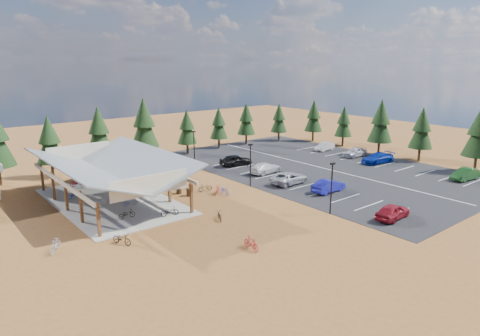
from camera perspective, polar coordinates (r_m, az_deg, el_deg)
ground at (r=46.27m, az=-1.74°, el=-4.15°), size 140.00×140.00×0.00m
asphalt_lot at (r=60.70m, az=10.51°, el=0.11°), size 27.00×44.00×0.04m
concrete_pad at (r=47.40m, az=-16.69°, el=-4.25°), size 10.60×18.60×0.10m
bike_pavilion at (r=46.38m, az=-17.02°, el=0.18°), size 11.65×19.40×4.97m
lamp_post_0 at (r=41.89m, az=12.11°, el=-2.19°), size 0.50×0.25×5.14m
lamp_post_1 at (r=49.98m, az=1.40°, el=0.79°), size 0.50×0.25×5.14m
lamp_post_2 at (r=59.40m, az=-6.14°, el=2.88°), size 0.50×0.25×5.14m
trash_bin_0 at (r=47.43m, az=-6.79°, el=-3.21°), size 0.60×0.60×0.90m
trash_bin_1 at (r=48.38m, az=-8.14°, el=-2.91°), size 0.60×0.60×0.90m
pine_2 at (r=58.69m, az=-24.09°, el=3.45°), size 3.41×3.41×7.96m
pine_3 at (r=62.07m, az=-18.32°, el=4.81°), size 3.65×3.65×8.50m
pine_4 at (r=63.23m, az=-12.67°, el=5.86°), size 4.04×4.04×9.42m
pine_5 at (r=67.92m, az=-7.10°, el=5.48°), size 3.07×3.07×7.16m
pine_6 at (r=72.23m, az=-2.87°, el=6.00°), size 2.99×2.99×6.97m
pine_7 at (r=75.62m, az=0.84°, el=6.58°), size 3.17×3.17×7.39m
pine_8 at (r=79.06m, az=5.22°, el=6.67°), size 3.00×3.00×6.98m
pine_9 at (r=64.28m, az=29.32°, el=4.27°), size 3.85×3.85×8.98m
pine_10 at (r=68.18m, az=23.08°, el=4.90°), size 3.42×3.42×7.98m
pine_11 at (r=70.21m, az=18.26°, el=5.96°), size 3.76×3.76×8.75m
pine_12 at (r=76.37m, az=13.67°, el=6.04°), size 2.97×2.97×6.93m
pine_13 at (r=79.89m, az=9.80°, el=6.86°), size 3.25×3.25×7.56m
bike_0 at (r=41.78m, az=-14.86°, el=-5.93°), size 1.66×0.64×0.86m
bike_1 at (r=46.11m, az=-18.48°, el=-4.19°), size 1.72×0.85×1.00m
bike_2 at (r=49.37m, az=-21.22°, el=-3.35°), size 1.54×0.61×0.80m
bike_3 at (r=53.85m, az=-20.87°, el=-1.75°), size 1.77×0.62×1.05m
bike_4 at (r=41.56m, az=-9.37°, el=-5.71°), size 1.82×1.05×0.90m
bike_5 at (r=45.10m, az=-14.48°, el=-4.36°), size 1.57×0.60×0.92m
bike_6 at (r=48.85m, az=-12.95°, el=-2.80°), size 1.94×1.20×0.96m
bike_7 at (r=52.35m, az=-16.09°, el=-1.84°), size 1.72×0.98×0.99m
bike_8 at (r=36.47m, az=-15.48°, el=-9.07°), size 1.35×1.96×0.98m
bike_9 at (r=36.82m, az=-23.39°, el=-9.48°), size 1.53×1.59×1.04m
bike_11 at (r=34.23m, az=1.49°, el=-10.00°), size 0.61×1.84×1.09m
bike_12 at (r=40.26m, az=-2.76°, el=-6.39°), size 1.19×1.68×0.84m
bike_14 at (r=47.68m, az=-2.07°, el=-3.00°), size 0.86×1.85×0.94m
bike_15 at (r=47.92m, az=-3.04°, el=-2.88°), size 1.58×1.43×1.00m
bike_16 at (r=49.03m, az=-4.65°, el=-2.58°), size 1.75×0.75×0.89m
car_0 at (r=42.81m, az=19.68°, el=-5.47°), size 4.39×2.03×1.46m
car_1 at (r=49.35m, az=11.73°, el=-2.34°), size 4.43×1.60×1.45m
car_2 at (r=51.87m, az=6.61°, el=-1.34°), size 5.20×2.56×1.42m
car_3 at (r=56.41m, az=3.42°, el=-0.00°), size 4.94×2.29×1.40m
car_4 at (r=60.35m, az=-0.57°, el=1.06°), size 4.92×2.75×1.58m
car_5 at (r=60.21m, az=27.86°, el=-0.71°), size 4.60×2.02×1.47m
car_7 at (r=64.90m, az=17.87°, el=1.27°), size 5.48×2.99×1.51m
car_8 at (r=68.24m, az=15.06°, el=2.07°), size 4.39×1.81×1.49m
car_9 at (r=72.00m, az=11.22°, el=2.84°), size 4.14×1.80×1.33m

